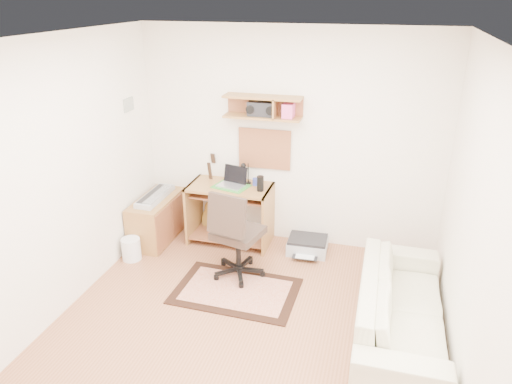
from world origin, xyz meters
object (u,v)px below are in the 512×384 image
(cabinet, at_px, (157,219))
(sofa, at_px, (402,298))
(task_chair, at_px, (238,233))
(desk, at_px, (230,214))
(printer, at_px, (307,246))

(cabinet, bearing_deg, sofa, -20.23)
(task_chair, bearing_deg, desk, 127.67)
(cabinet, bearing_deg, printer, 4.72)
(printer, relative_size, sofa, 0.24)
(desk, distance_m, printer, 1.02)
(sofa, bearing_deg, cabinet, 69.77)
(desk, xyz_separation_m, cabinet, (-0.91, -0.18, -0.10))
(desk, bearing_deg, cabinet, -169.15)
(cabinet, xyz_separation_m, printer, (1.89, 0.16, -0.19))
(task_chair, distance_m, sofa, 1.80)
(task_chair, xyz_separation_m, sofa, (1.71, -0.54, -0.15))
(task_chair, relative_size, sofa, 0.54)
(sofa, bearing_deg, desk, 58.27)
(desk, xyz_separation_m, printer, (0.98, -0.02, -0.29))
(desk, relative_size, printer, 2.13)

